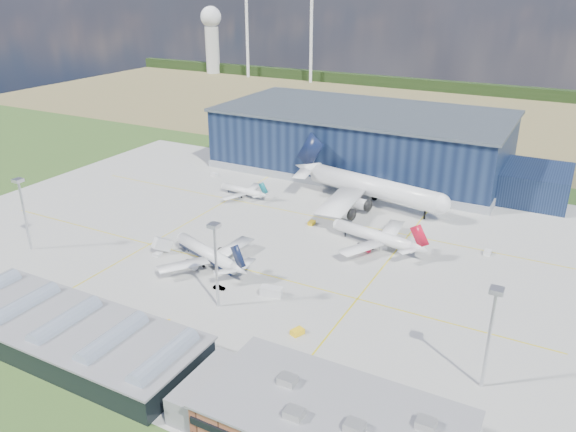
{
  "coord_description": "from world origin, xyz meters",
  "views": [
    {
      "loc": [
        83.68,
        -130.13,
        76.52
      ],
      "look_at": [
        5.99,
        15.2,
        7.49
      ],
      "focal_mm": 35.0,
      "sensor_mm": 36.0,
      "label": 1
    }
  ],
  "objects_px": {
    "gse_van_a": "(271,291)",
    "airstair": "(163,247)",
    "ops_building": "(333,429)",
    "gse_tug_b": "(297,332)",
    "gse_cart_a": "(488,253)",
    "gse_van_c": "(465,432)",
    "light_mast_east": "(492,322)",
    "gse_van_b": "(382,244)",
    "light_mast_west": "(22,203)",
    "gse_tug_a": "(165,327)",
    "airliner_widebody": "(374,177)",
    "airliner_red": "(375,230)",
    "hangar": "(368,143)",
    "light_mast_center": "(215,252)",
    "car_b": "(219,288)",
    "airliner_regional": "(242,187)",
    "gse_tug_c": "(312,223)",
    "car_a": "(158,336)",
    "gse_cart_b": "(214,175)",
    "airliner_navy": "(207,247)"
  },
  "relations": [
    {
      "from": "light_mast_center",
      "to": "car_b",
      "type": "distance_m",
      "value": 17.15
    },
    {
      "from": "gse_van_a",
      "to": "car_a",
      "type": "xyz_separation_m",
      "value": [
        -13.85,
        -28.91,
        -0.72
      ]
    },
    {
      "from": "airliner_navy",
      "to": "gse_van_a",
      "type": "height_order",
      "value": "airliner_navy"
    },
    {
      "from": "gse_cart_a",
      "to": "gse_van_b",
      "type": "height_order",
      "value": "gse_van_b"
    },
    {
      "from": "ops_building",
      "to": "airstair",
      "type": "height_order",
      "value": "ops_building"
    },
    {
      "from": "hangar",
      "to": "light_mast_center",
      "type": "xyz_separation_m",
      "value": [
        7.19,
        -124.8,
        3.82
      ]
    },
    {
      "from": "airliner_red",
      "to": "hangar",
      "type": "bearing_deg",
      "value": -55.72
    },
    {
      "from": "light_mast_east",
      "to": "gse_van_b",
      "type": "height_order",
      "value": "light_mast_east"
    },
    {
      "from": "gse_cart_a",
      "to": "car_b",
      "type": "distance_m",
      "value": 81.8
    },
    {
      "from": "ops_building",
      "to": "car_a",
      "type": "xyz_separation_m",
      "value": [
        -49.49,
        12.0,
        -4.25
      ]
    },
    {
      "from": "gse_tug_a",
      "to": "car_b",
      "type": "xyz_separation_m",
      "value": [
        0.63,
        21.75,
        -0.26
      ]
    },
    {
      "from": "hangar",
      "to": "gse_cart_a",
      "type": "bearing_deg",
      "value": -44.8
    },
    {
      "from": "gse_van_b",
      "to": "car_a",
      "type": "distance_m",
      "value": 76.68
    },
    {
      "from": "airliner_widebody",
      "to": "gse_van_b",
      "type": "xyz_separation_m",
      "value": [
        14.84,
        -32.26,
        -9.8
      ]
    },
    {
      "from": "gse_van_c",
      "to": "light_mast_west",
      "type": "bearing_deg",
      "value": 91.37
    },
    {
      "from": "airliner_red",
      "to": "gse_cart_b",
      "type": "height_order",
      "value": "airliner_red"
    },
    {
      "from": "gse_cart_a",
      "to": "gse_van_c",
      "type": "height_order",
      "value": "gse_van_c"
    },
    {
      "from": "airstair",
      "to": "ops_building",
      "type": "bearing_deg",
      "value": -7.44
    },
    {
      "from": "light_mast_west",
      "to": "light_mast_east",
      "type": "height_order",
      "value": "same"
    },
    {
      "from": "gse_tug_b",
      "to": "car_a",
      "type": "relative_size",
      "value": 0.96
    },
    {
      "from": "gse_tug_c",
      "to": "car_b",
      "type": "relative_size",
      "value": 0.85
    },
    {
      "from": "gse_cart_a",
      "to": "gse_van_b",
      "type": "xyz_separation_m",
      "value": [
        -30.11,
        -10.1,
        0.49
      ]
    },
    {
      "from": "gse_van_a",
      "to": "gse_tug_c",
      "type": "bearing_deg",
      "value": 0.58
    },
    {
      "from": "hangar",
      "to": "light_mast_east",
      "type": "height_order",
      "value": "hangar"
    },
    {
      "from": "light_mast_center",
      "to": "gse_tug_b",
      "type": "xyz_separation_m",
      "value": [
        23.43,
        -1.49,
        -14.77
      ]
    },
    {
      "from": "airliner_navy",
      "to": "airliner_red",
      "type": "height_order",
      "value": "airliner_red"
    },
    {
      "from": "airliner_widebody",
      "to": "airliner_regional",
      "type": "distance_m",
      "value": 50.21
    },
    {
      "from": "gse_van_a",
      "to": "gse_tug_c",
      "type": "distance_m",
      "value": 48.48
    },
    {
      "from": "ops_building",
      "to": "car_b",
      "type": "xyz_separation_m",
      "value": [
        -49.69,
        37.13,
        -4.24
      ]
    },
    {
      "from": "light_mast_center",
      "to": "gse_van_a",
      "type": "xyz_separation_m",
      "value": [
        9.36,
        10.91,
        -14.17
      ]
    },
    {
      "from": "car_a",
      "to": "light_mast_west",
      "type": "bearing_deg",
      "value": 89.42
    },
    {
      "from": "ops_building",
      "to": "light_mast_west",
      "type": "height_order",
      "value": "light_mast_west"
    },
    {
      "from": "airliner_navy",
      "to": "airliner_regional",
      "type": "height_order",
      "value": "airliner_navy"
    },
    {
      "from": "airliner_regional",
      "to": "gse_van_a",
      "type": "bearing_deg",
      "value": 134.2
    },
    {
      "from": "light_mast_west",
      "to": "airliner_widebody",
      "type": "bearing_deg",
      "value": 46.64
    },
    {
      "from": "light_mast_east",
      "to": "airliner_widebody",
      "type": "relative_size",
      "value": 0.34
    },
    {
      "from": "gse_tug_b",
      "to": "light_mast_center",
      "type": "bearing_deg",
      "value": -161.54
    },
    {
      "from": "airstair",
      "to": "gse_van_a",
      "type": "bearing_deg",
      "value": 15.22
    },
    {
      "from": "gse_van_a",
      "to": "car_a",
      "type": "relative_size",
      "value": 1.82
    },
    {
      "from": "gse_tug_b",
      "to": "gse_van_a",
      "type": "height_order",
      "value": "gse_van_a"
    },
    {
      "from": "hangar",
      "to": "airliner_regional",
      "type": "height_order",
      "value": "hangar"
    },
    {
      "from": "light_mast_east",
      "to": "airliner_regional",
      "type": "distance_m",
      "value": 124.36
    },
    {
      "from": "light_mast_center",
      "to": "ops_building",
      "type": "bearing_deg",
      "value": -33.69
    },
    {
      "from": "light_mast_center",
      "to": "gse_cart_b",
      "type": "height_order",
      "value": "light_mast_center"
    },
    {
      "from": "gse_van_a",
      "to": "airstair",
      "type": "xyz_separation_m",
      "value": [
        -41.83,
        6.47,
        0.51
      ]
    },
    {
      "from": "ops_building",
      "to": "gse_tug_b",
      "type": "distance_m",
      "value": 35.99
    },
    {
      "from": "gse_tug_c",
      "to": "gse_van_b",
      "type": "bearing_deg",
      "value": -12.06
    },
    {
      "from": "hangar",
      "to": "airliner_red",
      "type": "xyz_separation_m",
      "value": [
        29.92,
        -72.8,
        -5.99
      ]
    },
    {
      "from": "light_mast_center",
      "to": "gse_van_c",
      "type": "bearing_deg",
      "value": -13.84
    },
    {
      "from": "gse_tug_a",
      "to": "gse_tug_b",
      "type": "xyz_separation_m",
      "value": [
        28.74,
        13.13,
        -0.15
      ]
    }
  ]
}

